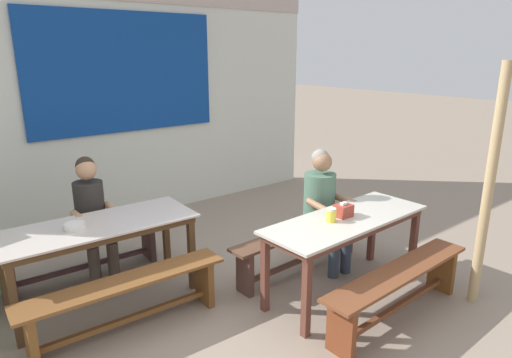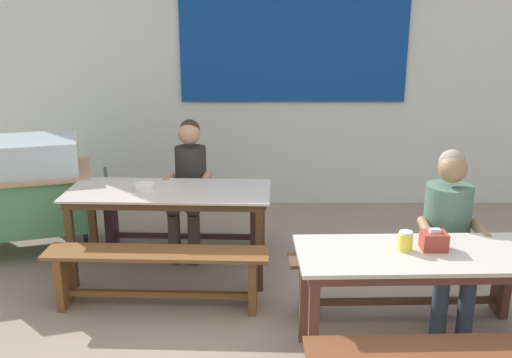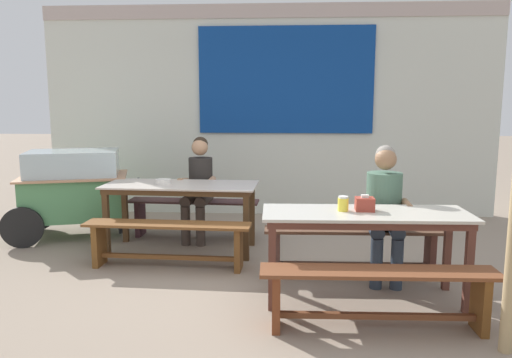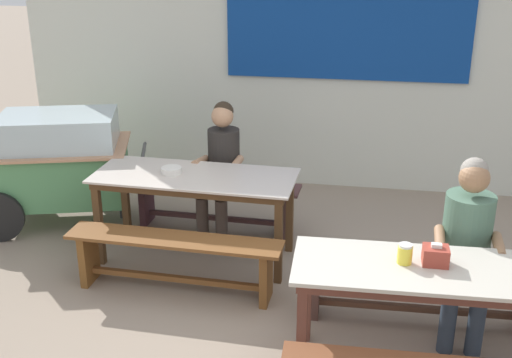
{
  "view_description": "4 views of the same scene",
  "coord_description": "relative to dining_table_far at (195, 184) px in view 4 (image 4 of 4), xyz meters",
  "views": [
    {
      "loc": [
        -2.11,
        -2.73,
        2.24
      ],
      "look_at": [
        0.35,
        0.35,
        1.11
      ],
      "focal_mm": 31.28,
      "sensor_mm": 36.0,
      "label": 1
    },
    {
      "loc": [
        -0.17,
        -3.52,
        2.2
      ],
      "look_at": [
        -0.18,
        0.8,
        0.93
      ],
      "focal_mm": 40.17,
      "sensor_mm": 36.0,
      "label": 2
    },
    {
      "loc": [
        0.29,
        -4.38,
        1.69
      ],
      "look_at": [
        -0.03,
        0.52,
        0.91
      ],
      "focal_mm": 35.01,
      "sensor_mm": 36.0,
      "label": 3
    },
    {
      "loc": [
        0.45,
        -3.77,
        2.64
      ],
      "look_at": [
        -0.26,
        0.35,
        1.03
      ],
      "focal_mm": 44.66,
      "sensor_mm": 36.0,
      "label": 4
    }
  ],
  "objects": [
    {
      "name": "bench_near_back",
      "position": [
        1.83,
        -0.7,
        -0.37
      ],
      "size": [
        1.72,
        0.29,
        0.46
      ],
      "color": "brown",
      "rests_on": "ground_plane"
    },
    {
      "name": "tissue_box",
      "position": [
        1.84,
        -1.24,
        0.14
      ],
      "size": [
        0.15,
        0.13,
        0.14
      ],
      "color": "#9F3A2C",
      "rests_on": "dining_table_near"
    },
    {
      "name": "dining_table_far",
      "position": [
        0.0,
        0.0,
        0.0
      ],
      "size": [
        1.72,
        0.75,
        0.77
      ],
      "color": "beige",
      "rests_on": "ground_plane"
    },
    {
      "name": "person_center_facing",
      "position": [
        0.11,
        0.49,
        0.02
      ],
      "size": [
        0.43,
        0.58,
        1.25
      ],
      "color": "#473A33",
      "rests_on": "ground_plane"
    },
    {
      "name": "dining_table_near",
      "position": [
        1.84,
        -1.28,
        -0.0
      ],
      "size": [
        1.74,
        0.67,
        0.77
      ],
      "color": "beige",
      "rests_on": "ground_plane"
    },
    {
      "name": "backdrop_wall",
      "position": [
        0.91,
        1.97,
        0.91
      ],
      "size": [
        6.58,
        0.23,
        3.04
      ],
      "color": "silver",
      "rests_on": "ground_plane"
    },
    {
      "name": "bench_far_back",
      "position": [
        0.02,
        0.58,
        -0.38
      ],
      "size": [
        1.62,
        0.37,
        0.46
      ],
      "color": "#4E302F",
      "rests_on": "ground_plane"
    },
    {
      "name": "ground_plane",
      "position": [
        0.9,
        -1.03,
        -0.69
      ],
      "size": [
        40.0,
        40.0,
        0.0
      ],
      "primitive_type": "plane",
      "color": "gray"
    },
    {
      "name": "condiment_jar",
      "position": [
        1.65,
        -1.26,
        0.14
      ],
      "size": [
        0.09,
        0.09,
        0.13
      ],
      "color": "yellow",
      "rests_on": "dining_table_near"
    },
    {
      "name": "person_right_near_table",
      "position": [
        2.1,
        -0.76,
        0.04
      ],
      "size": [
        0.46,
        0.56,
        1.27
      ],
      "color": "#2C3848",
      "rests_on": "ground_plane"
    },
    {
      "name": "bench_far_front",
      "position": [
        -0.02,
        -0.58,
        -0.37
      ],
      "size": [
        1.7,
        0.36,
        0.46
      ],
      "color": "brown",
      "rests_on": "ground_plane"
    },
    {
      "name": "food_cart",
      "position": [
        -1.47,
        0.52,
        -0.06
      ],
      "size": [
        1.73,
        1.21,
        1.08
      ],
      "color": "#518F59",
      "rests_on": "ground_plane"
    },
    {
      "name": "soup_bowl",
      "position": [
        -0.2,
        0.0,
        0.11
      ],
      "size": [
        0.17,
        0.17,
        0.05
      ],
      "primitive_type": "cylinder",
      "color": "silver",
      "rests_on": "dining_table_far"
    }
  ]
}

